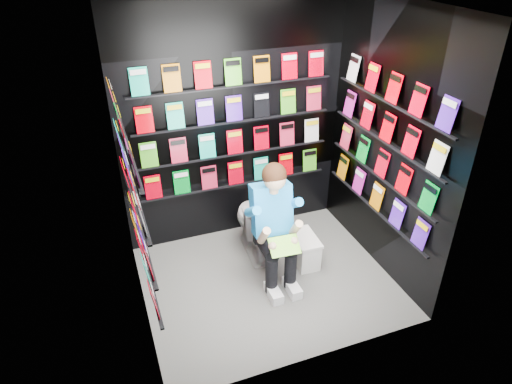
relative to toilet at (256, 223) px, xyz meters
name	(u,v)px	position (x,y,z in m)	size (l,w,h in m)	color
floor	(267,281)	(-0.07, -0.51, -0.37)	(2.40, 2.40, 0.00)	#5F5F5C
ceiling	(272,5)	(-0.07, -0.51, 2.23)	(2.40, 2.40, 0.00)	white
wall_back	(234,125)	(-0.07, 0.49, 0.93)	(2.40, 0.04, 2.60)	black
wall_front	(324,229)	(-0.07, -1.51, 0.93)	(2.40, 0.04, 2.60)	black
wall_left	(127,191)	(-1.27, -0.51, 0.93)	(0.04, 2.00, 2.60)	black
wall_right	(388,146)	(1.13, -0.51, 0.93)	(0.04, 2.00, 2.60)	black
comics_back	(234,125)	(-0.07, 0.46, 0.94)	(2.10, 0.06, 1.37)	red
comics_left	(131,189)	(-1.24, -0.51, 0.94)	(0.06, 1.70, 1.37)	red
comics_right	(385,146)	(1.10, -0.51, 0.94)	(0.06, 1.70, 1.37)	red
toilet	(256,223)	(0.00, 0.00, 0.00)	(0.42, 0.75, 0.73)	white
longbox	(304,251)	(0.40, -0.36, -0.22)	(0.21, 0.39, 0.29)	silver
longbox_lid	(305,238)	(0.40, -0.36, -0.06)	(0.23, 0.41, 0.03)	silver
reader	(270,209)	(0.00, -0.38, 0.40)	(0.51, 0.75, 1.38)	#2294EE
held_comic	(284,246)	(0.00, -0.73, 0.21)	(0.28, 0.01, 0.19)	#2CB963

